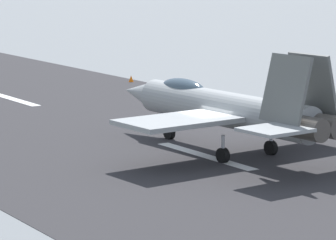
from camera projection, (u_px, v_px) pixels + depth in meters
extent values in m
plane|color=slate|center=(210.00, 158.00, 48.28)|extent=(400.00, 400.00, 0.00)
cube|color=#2F2D2F|center=(210.00, 157.00, 48.28)|extent=(240.00, 26.00, 0.02)
cube|color=white|center=(205.00, 156.00, 48.63)|extent=(8.00, 0.70, 0.00)
cube|color=white|center=(13.00, 99.00, 68.43)|extent=(8.00, 0.70, 0.00)
cylinder|color=#919597|center=(225.00, 109.00, 49.01)|extent=(12.55, 2.57, 1.83)
cone|color=#919597|center=(140.00, 93.00, 55.09)|extent=(2.96, 1.72, 1.55)
ellipsoid|color=#3F5160|center=(183.00, 89.00, 51.68)|extent=(3.66, 1.31, 1.10)
cylinder|color=#47423D|center=(305.00, 128.00, 43.63)|extent=(2.26, 1.23, 1.10)
cylinder|color=#47423D|center=(322.00, 125.00, 44.27)|extent=(2.26, 1.23, 1.10)
cube|color=#919597|center=(178.00, 121.00, 46.03)|extent=(3.74, 5.91, 0.24)
cube|color=#919597|center=(291.00, 107.00, 50.45)|extent=(3.74, 5.91, 0.24)
cube|color=#919597|center=(275.00, 130.00, 42.52)|extent=(2.56, 2.94, 0.16)
cube|color=#5B5E5C|center=(286.00, 89.00, 43.90)|extent=(2.65, 1.10, 3.14)
cube|color=#5B5E5C|center=(314.00, 86.00, 44.95)|extent=(2.65, 1.10, 3.14)
cylinder|color=silver|center=(169.00, 127.00, 53.08)|extent=(0.18, 0.18, 1.40)
cylinder|color=black|center=(169.00, 133.00, 53.13)|extent=(0.78, 0.35, 0.76)
cylinder|color=silver|center=(223.00, 149.00, 46.92)|extent=(0.18, 0.18, 1.40)
cylinder|color=black|center=(223.00, 155.00, 46.97)|extent=(0.78, 0.35, 0.76)
cylinder|color=silver|center=(271.00, 142.00, 48.79)|extent=(0.18, 0.18, 1.40)
cylinder|color=black|center=(271.00, 148.00, 48.85)|extent=(0.78, 0.35, 0.76)
cone|color=orange|center=(307.00, 114.00, 59.99)|extent=(0.44, 0.44, 0.55)
cone|color=orange|center=(131.00, 79.00, 77.84)|extent=(0.44, 0.44, 0.55)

